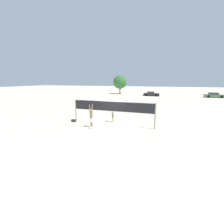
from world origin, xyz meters
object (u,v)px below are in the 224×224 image
player_blocker (113,112)px  gear_bag (74,121)px  player_spiker (91,115)px  tree_left_cluster (120,82)px  volleyball (90,128)px  parked_car_near (151,94)px  parked_car_mid (214,95)px  volleyball_net (112,108)px

player_blocker → gear_bag: 4.28m
player_spiker → tree_left_cluster: (-7.41, 35.97, 2.65)m
volleyball → parked_car_near: bearing=84.8°
player_blocker → parked_car_near: player_blocker is taller
gear_bag → parked_car_mid: 38.31m
volleyball_net → parked_car_mid: volleyball_net is taller
volleyball_net → parked_car_near: volleyball_net is taller
tree_left_cluster → parked_car_mid: bearing=-6.8°
parked_car_near → tree_left_cluster: (-10.46, 4.05, 3.24)m
tree_left_cluster → player_blocker: bearing=-75.4°
player_spiker → volleyball: size_ratio=10.34×
parked_car_mid → tree_left_cluster: size_ratio=0.76×
volleyball_net → player_spiker: 2.13m
volleyball → parked_car_near: parked_car_near is taller
player_blocker → tree_left_cluster: bearing=-165.4°
gear_bag → parked_car_near: parked_car_near is taller
volleyball → gear_bag: gear_bag is taller
volleyball → parked_car_mid: (18.60, 33.30, 0.49)m
tree_left_cluster → gear_bag: bearing=-82.2°
volleyball_net → tree_left_cluster: (-9.01, 34.66, 2.15)m
volleyball → parked_car_mid: 38.14m
gear_bag → parked_car_mid: size_ratio=0.10×
gear_bag → player_blocker: bearing=18.0°
volleyball_net → volleyball: volleyball_net is taller
player_spiker → parked_car_mid: bearing=-29.6°
volleyball_net → tree_left_cluster: bearing=104.6°
player_spiker → player_blocker: bearing=-30.0°
player_spiker → player_blocker: player_spiker is taller
player_spiker → player_blocker: 2.68m
tree_left_cluster → volleyball_net: bearing=-75.4°
gear_bag → player_spiker: bearing=-21.5°
parked_car_near → tree_left_cluster: bearing=160.3°
volleyball_net → player_blocker: volleyball_net is taller
parked_car_near → volleyball: bearing=-93.7°
player_spiker → tree_left_cluster: tree_left_cluster is taller
player_spiker → parked_car_mid: (18.70, 32.86, -0.57)m
player_blocker → player_spiker: bearing=-30.0°
volleyball_net → volleyball: (-1.50, -1.76, -1.56)m
volleyball_net → parked_car_mid: bearing=61.5°
volleyball → player_blocker: bearing=65.8°
volleyball → gear_bag: bearing=151.6°
player_spiker → tree_left_cluster: 36.82m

